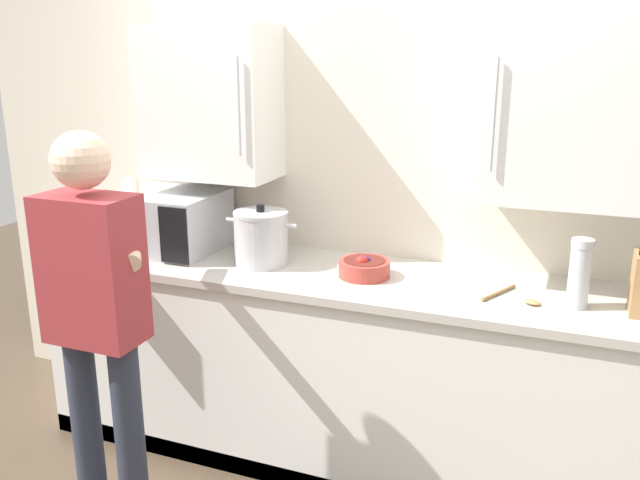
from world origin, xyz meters
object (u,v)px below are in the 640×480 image
at_px(wooden_spoon, 515,297).
at_px(person_figure, 96,306).
at_px(thermos_flask, 580,273).
at_px(stock_pot, 261,238).
at_px(fruit_bowl, 364,267).
at_px(microwave_oven, 161,221).

height_order(wooden_spoon, person_figure, person_figure).
bearing_deg(person_figure, thermos_flask, 23.21).
relative_size(stock_pot, fruit_bowl, 1.56).
xyz_separation_m(microwave_oven, person_figure, (0.25, -0.78, -0.11)).
height_order(stock_pot, thermos_flask, stock_pot).
distance_m(thermos_flask, fruit_bowl, 0.84).
distance_m(thermos_flask, person_figure, 1.75).
relative_size(wooden_spoon, stock_pot, 0.67).
xyz_separation_m(microwave_oven, wooden_spoon, (1.64, -0.09, -0.13)).
relative_size(fruit_bowl, person_figure, 0.14).
relative_size(thermos_flask, fruit_bowl, 1.21).
distance_m(microwave_oven, thermos_flask, 1.86).
relative_size(microwave_oven, thermos_flask, 2.94).
xyz_separation_m(microwave_oven, fruit_bowl, (1.02, -0.04, -0.09)).
xyz_separation_m(wooden_spoon, stock_pot, (-1.09, 0.04, 0.11)).
xyz_separation_m(thermos_flask, fruit_bowl, (-0.83, 0.05, -0.09)).
height_order(microwave_oven, wooden_spoon, microwave_oven).
xyz_separation_m(stock_pot, thermos_flask, (1.31, -0.04, 0.01)).
distance_m(wooden_spoon, person_figure, 1.55).
bearing_deg(fruit_bowl, person_figure, -136.47).
bearing_deg(stock_pot, wooden_spoon, -2.34).
xyz_separation_m(microwave_oven, thermos_flask, (1.85, -0.09, -0.00)).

